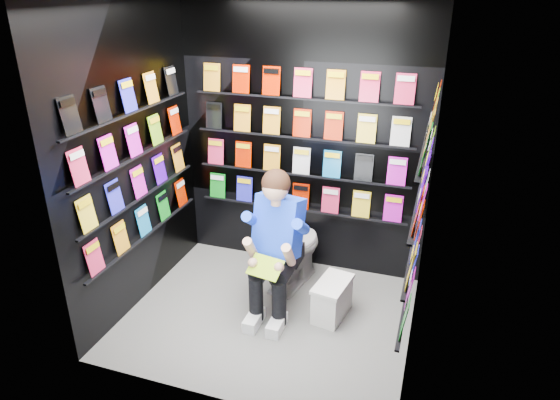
% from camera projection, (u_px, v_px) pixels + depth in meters
% --- Properties ---
extents(floor, '(2.40, 2.40, 0.00)m').
position_uv_depth(floor, '(268.00, 316.00, 4.38)').
color(floor, slate).
rests_on(floor, ground).
extents(wall_back, '(2.40, 0.04, 2.60)m').
position_uv_depth(wall_back, '(303.00, 142.00, 4.72)').
color(wall_back, black).
rests_on(wall_back, floor).
extents(wall_front, '(2.40, 0.04, 2.60)m').
position_uv_depth(wall_front, '(210.00, 235.00, 2.99)').
color(wall_front, black).
rests_on(wall_front, floor).
extents(wall_left, '(0.04, 2.00, 2.60)m').
position_uv_depth(wall_left, '(133.00, 162.00, 4.20)').
color(wall_left, black).
rests_on(wall_left, floor).
extents(wall_right, '(0.04, 2.00, 2.60)m').
position_uv_depth(wall_right, '(427.00, 197.00, 3.51)').
color(wall_right, black).
rests_on(wall_right, floor).
extents(comics_back, '(2.10, 0.06, 1.37)m').
position_uv_depth(comics_back, '(302.00, 142.00, 4.70)').
color(comics_back, '#D42855').
rests_on(comics_back, wall_back).
extents(comics_left, '(0.06, 1.70, 1.37)m').
position_uv_depth(comics_left, '(136.00, 161.00, 4.19)').
color(comics_left, '#D42855').
rests_on(comics_left, wall_left).
extents(comics_right, '(0.06, 1.70, 1.37)m').
position_uv_depth(comics_right, '(423.00, 196.00, 3.51)').
color(comics_right, '#D42855').
rests_on(comics_right, wall_right).
extents(toilet, '(0.55, 0.81, 0.73)m').
position_uv_depth(toilet, '(292.00, 248.00, 4.74)').
color(toilet, silver).
rests_on(toilet, floor).
extents(longbox, '(0.29, 0.44, 0.31)m').
position_uv_depth(longbox, '(332.00, 300.00, 4.33)').
color(longbox, white).
rests_on(longbox, floor).
extents(longbox_lid, '(0.31, 0.47, 0.03)m').
position_uv_depth(longbox_lid, '(333.00, 284.00, 4.26)').
color(longbox_lid, white).
rests_on(longbox_lid, longbox).
extents(reader, '(0.67, 0.87, 1.44)m').
position_uv_depth(reader, '(279.00, 227.00, 4.24)').
color(reader, '#0D34DF').
rests_on(reader, toilet).
extents(held_comic, '(0.31, 0.21, 0.12)m').
position_uv_depth(held_comic, '(265.00, 267.00, 4.02)').
color(held_comic, green).
rests_on(held_comic, reader).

